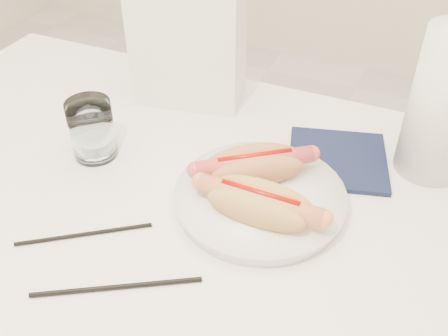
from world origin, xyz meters
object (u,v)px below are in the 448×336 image
at_px(table, 176,232).
at_px(paper_towel_roll, 445,105).
at_px(plate, 260,200).
at_px(napkin_box, 188,34).
at_px(hotdog_right, 260,203).
at_px(hotdog_left, 254,166).
at_px(water_glass, 92,129).

relative_size(table, paper_towel_roll, 5.01).
bearing_deg(table, paper_towel_roll, 36.00).
bearing_deg(paper_towel_roll, plate, -138.47).
bearing_deg(napkin_box, plate, -56.74).
relative_size(hotdog_right, paper_towel_roll, 0.76).
height_order(table, hotdog_left, hotdog_left).
relative_size(water_glass, napkin_box, 0.38).
distance_m(plate, paper_towel_roll, 0.31).
relative_size(hotdog_right, water_glass, 1.80).
xyz_separation_m(water_glass, napkin_box, (0.06, 0.23, 0.08)).
xyz_separation_m(table, paper_towel_roll, (0.34, 0.25, 0.18)).
distance_m(table, paper_towel_roll, 0.46).
relative_size(hotdog_left, paper_towel_roll, 0.68).
bearing_deg(hotdog_left, water_glass, 149.12).
distance_m(hotdog_left, napkin_box, 0.31).
bearing_deg(hotdog_left, table, -174.76).
relative_size(table, hotdog_left, 7.38).
xyz_separation_m(plate, napkin_box, (-0.23, 0.24, 0.12)).
distance_m(hotdog_right, paper_towel_roll, 0.32).
height_order(table, paper_towel_roll, paper_towel_roll).
relative_size(napkin_box, paper_towel_roll, 1.10).
xyz_separation_m(hotdog_right, water_glass, (-0.31, 0.05, 0.01)).
distance_m(hotdog_left, hotdog_right, 0.08).
xyz_separation_m(table, hotdog_right, (0.13, 0.01, 0.10)).
bearing_deg(plate, water_glass, 178.48).
xyz_separation_m(plate, paper_towel_roll, (0.22, 0.19, 0.11)).
xyz_separation_m(plate, hotdog_left, (-0.02, 0.03, 0.03)).
xyz_separation_m(hotdog_right, napkin_box, (-0.25, 0.28, 0.09)).
distance_m(water_glass, napkin_box, 0.25).
height_order(plate, hotdog_right, hotdog_right).
bearing_deg(napkin_box, hotdog_right, -59.78).
height_order(table, napkin_box, napkin_box).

